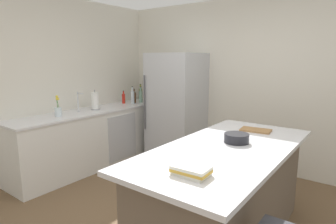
# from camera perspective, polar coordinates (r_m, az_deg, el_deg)

# --- Properties ---
(wall_rear) EXTENTS (6.00, 0.10, 2.60)m
(wall_rear) POSITION_cam_1_polar(r_m,az_deg,el_deg) (4.52, 17.84, 5.20)
(wall_rear) COLOR silver
(wall_rear) RESTS_ON ground_plane
(wall_left) EXTENTS (0.10, 6.00, 2.60)m
(wall_left) POSITION_cam_1_polar(r_m,az_deg,el_deg) (4.41, -26.06, 4.51)
(wall_left) COLOR silver
(wall_left) RESTS_ON ground_plane
(counter_run_left) EXTENTS (0.64, 2.67, 0.90)m
(counter_run_left) POSITION_cam_1_polar(r_m,az_deg,el_deg) (4.68, -14.65, -5.01)
(counter_run_left) COLOR silver
(counter_run_left) RESTS_ON ground_plane
(kitchen_island) EXTENTS (0.99, 2.12, 0.92)m
(kitchen_island) POSITION_cam_1_polar(r_m,az_deg,el_deg) (2.78, 11.44, -15.78)
(kitchen_island) COLOR brown
(kitchen_island) RESTS_ON ground_plane
(refrigerator) EXTENTS (0.82, 0.76, 1.78)m
(refrigerator) POSITION_cam_1_polar(r_m,az_deg,el_deg) (4.76, 1.70, 1.01)
(refrigerator) COLOR #B7BABF
(refrigerator) RESTS_ON ground_plane
(sink_faucet) EXTENTS (0.15, 0.05, 0.30)m
(sink_faucet) POSITION_cam_1_polar(r_m,az_deg,el_deg) (4.47, -17.58, 2.06)
(sink_faucet) COLOR silver
(sink_faucet) RESTS_ON counter_run_left
(flower_vase) EXTENTS (0.09, 0.09, 0.29)m
(flower_vase) POSITION_cam_1_polar(r_m,az_deg,el_deg) (4.21, -21.27, 0.34)
(flower_vase) COLOR silver
(flower_vase) RESTS_ON counter_run_left
(paper_towel_roll) EXTENTS (0.14, 0.14, 0.31)m
(paper_towel_roll) POSITION_cam_1_polar(r_m,az_deg,el_deg) (4.59, -14.48, 2.13)
(paper_towel_roll) COLOR gray
(paper_towel_roll) RESTS_ON counter_run_left
(vinegar_bottle) EXTENTS (0.05, 0.05, 0.32)m
(vinegar_bottle) POSITION_cam_1_polar(r_m,az_deg,el_deg) (5.37, -4.40, 3.62)
(vinegar_bottle) COLOR #994C23
(vinegar_bottle) RESTS_ON counter_run_left
(olive_oil_bottle) EXTENTS (0.06, 0.06, 0.32)m
(olive_oil_bottle) POSITION_cam_1_polar(r_m,az_deg,el_deg) (5.32, -5.55, 3.55)
(olive_oil_bottle) COLOR olive
(olive_oil_bottle) RESTS_ON counter_run_left
(gin_bottle) EXTENTS (0.07, 0.07, 0.29)m
(gin_bottle) POSITION_cam_1_polar(r_m,az_deg,el_deg) (5.20, -5.52, 3.23)
(gin_bottle) COLOR #8CB79E
(gin_bottle) RESTS_ON counter_run_left
(syrup_bottle) EXTENTS (0.06, 0.06, 0.25)m
(syrup_bottle) POSITION_cam_1_polar(r_m,az_deg,el_deg) (5.18, -6.80, 2.96)
(syrup_bottle) COLOR #5B3319
(syrup_bottle) RESTS_ON counter_run_left
(soda_bottle) EXTENTS (0.06, 0.06, 0.31)m
(soda_bottle) POSITION_cam_1_polar(r_m,az_deg,el_deg) (5.07, -7.15, 3.08)
(soda_bottle) COLOR silver
(soda_bottle) RESTS_ON counter_run_left
(hot_sauce_bottle) EXTENTS (0.06, 0.06, 0.23)m
(hot_sauce_bottle) POSITION_cam_1_polar(r_m,az_deg,el_deg) (5.12, -8.93, 2.74)
(hot_sauce_bottle) COLOR red
(hot_sauce_bottle) RESTS_ON counter_run_left
(cookbook_stack) EXTENTS (0.26, 0.17, 0.06)m
(cookbook_stack) POSITION_cam_1_polar(r_m,az_deg,el_deg) (1.96, 4.67, -11.66)
(cookbook_stack) COLOR silver
(cookbook_stack) RESTS_ON kitchen_island
(mixing_bowl) EXTENTS (0.23, 0.23, 0.08)m
(mixing_bowl) POSITION_cam_1_polar(r_m,az_deg,el_deg) (2.75, 13.62, -5.12)
(mixing_bowl) COLOR black
(mixing_bowl) RESTS_ON kitchen_island
(cutting_board) EXTENTS (0.33, 0.23, 0.02)m
(cutting_board) POSITION_cam_1_polar(r_m,az_deg,el_deg) (3.24, 17.24, -3.50)
(cutting_board) COLOR #9E7042
(cutting_board) RESTS_ON kitchen_island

